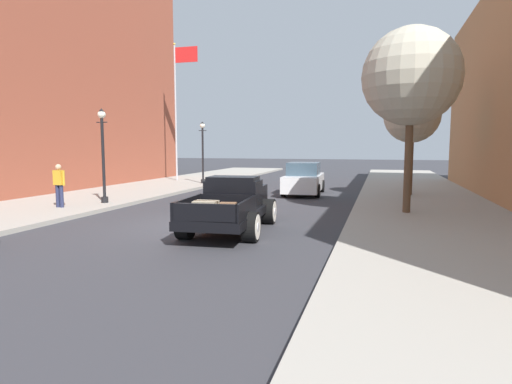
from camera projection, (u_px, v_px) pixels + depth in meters
The scene contains 11 objects.
ground_plane at pixel (197, 225), 13.40m from camera, with size 140.00×140.00×0.00m, color #333338.
sidewalk_left at pixel (12, 213), 15.42m from camera, with size 5.50×64.00×0.15m, color #9E998E.
sidewalk_right at pixel (448, 237), 11.37m from camera, with size 5.50×64.00×0.15m, color #9E998E.
hotrod_truck_black at pixel (233, 204), 12.75m from camera, with size 2.44×5.03×1.58m.
car_background_white at pixel (304, 180), 21.97m from camera, with size 2.03×4.38×1.65m.
pedestrian_sidewalk_left at pixel (59, 183), 16.24m from camera, with size 0.53×0.22×1.65m.
street_lamp_near at pixel (103, 148), 17.45m from camera, with size 0.50×0.32×3.85m.
street_lamp_far at pixel (203, 148), 26.75m from camera, with size 0.50×0.32×3.85m.
flagpole at pixel (178, 97), 28.73m from camera, with size 1.74×0.16×9.16m.
street_tree_nearest at pixel (411, 77), 14.61m from camera, with size 3.34×3.34×6.37m.
street_tree_second at pixel (412, 115), 20.23m from camera, with size 2.63×2.63×5.12m.
Camera 1 is at (5.49, -12.16, 2.48)m, focal length 30.04 mm.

